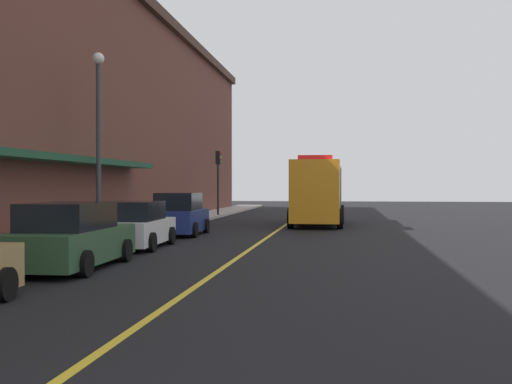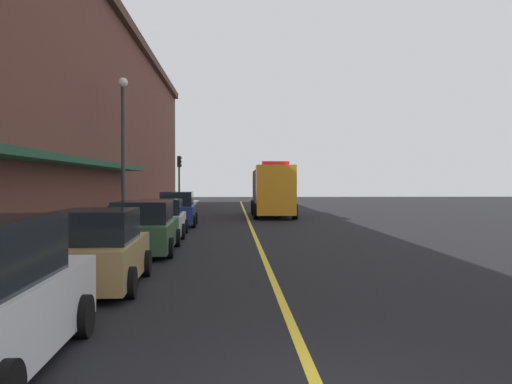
% 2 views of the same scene
% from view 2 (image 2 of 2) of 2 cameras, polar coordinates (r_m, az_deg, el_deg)
% --- Properties ---
extents(ground_plane, '(112.00, 112.00, 0.00)m').
position_cam_2_polar(ground_plane, '(30.94, -0.67, -3.28)').
color(ground_plane, black).
extents(sidewalk_left, '(2.40, 70.00, 0.15)m').
position_cam_2_polar(sidewalk_left, '(31.37, -12.08, -3.11)').
color(sidewalk_left, '#ADA8A0').
rests_on(sidewalk_left, ground).
extents(lane_center_stripe, '(0.16, 70.00, 0.01)m').
position_cam_2_polar(lane_center_stripe, '(30.94, -0.67, -3.28)').
color(lane_center_stripe, gold).
rests_on(lane_center_stripe, ground).
extents(parked_car_1, '(2.10, 4.31, 1.72)m').
position_cam_2_polar(parked_car_1, '(12.63, -16.11, -5.91)').
color(parked_car_1, '#A5844C').
rests_on(parked_car_1, ground).
extents(parked_car_2, '(2.23, 4.94, 1.71)m').
position_cam_2_polar(parked_car_2, '(18.46, -11.53, -3.72)').
color(parked_car_2, '#2D5133').
rests_on(parked_car_2, ground).
extents(parked_car_3, '(2.25, 4.39, 1.60)m').
position_cam_2_polar(parked_car_3, '(23.82, -9.81, -2.76)').
color(parked_car_3, silver).
rests_on(parked_car_3, ground).
extents(parked_car_4, '(2.12, 4.18, 1.82)m').
position_cam_2_polar(parked_car_4, '(29.36, -8.17, -1.87)').
color(parked_car_4, navy).
rests_on(parked_car_4, ground).
extents(utility_truck, '(2.78, 8.83, 3.62)m').
position_cam_2_polar(utility_truck, '(37.30, 1.69, 0.10)').
color(utility_truck, orange).
rests_on(utility_truck, ground).
extents(parking_meter_0, '(0.14, 0.18, 1.33)m').
position_cam_2_polar(parking_meter_0, '(20.27, -14.97, -2.58)').
color(parking_meter_0, '#4C4C51').
rests_on(parking_meter_0, sidewalk_left).
extents(street_lamp_left, '(0.44, 0.44, 6.94)m').
position_cam_2_polar(street_lamp_left, '(25.84, -13.64, 5.61)').
color(street_lamp_left, '#33383D').
rests_on(street_lamp_left, sidewalk_left).
extents(traffic_light_near, '(0.38, 0.36, 4.30)m').
position_cam_2_polar(traffic_light_near, '(44.90, -7.98, 2.07)').
color(traffic_light_near, '#232326').
rests_on(traffic_light_near, sidewalk_left).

